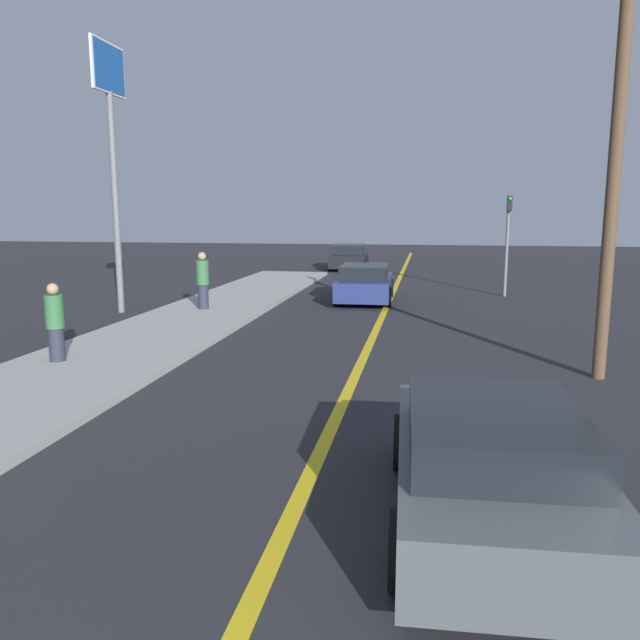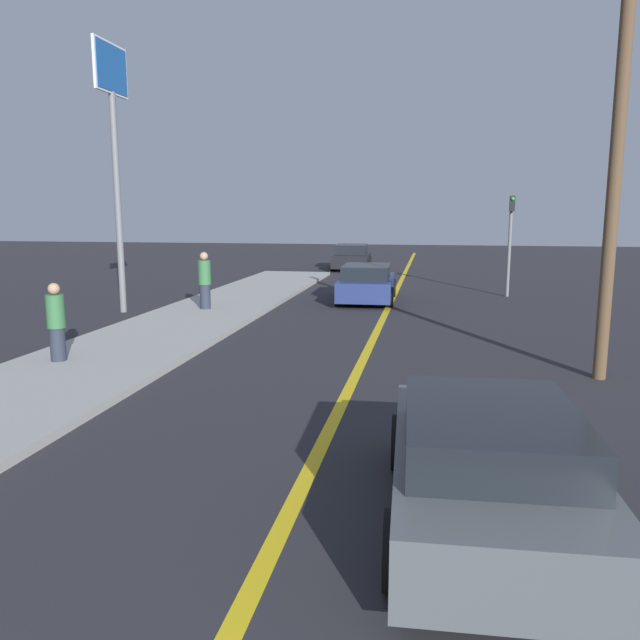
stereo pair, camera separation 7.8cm
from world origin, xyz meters
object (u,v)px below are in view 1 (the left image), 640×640
at_px(roadside_sign, 111,116).
at_px(traffic_light, 508,235).
at_px(car_ahead_center, 365,283).
at_px(car_near_right_lane, 491,465).
at_px(pedestrian_by_sign, 203,281).
at_px(car_far_distant, 349,257).
at_px(pedestrian_far_standing, 55,323).
at_px(utility_pole, 613,183).

bearing_deg(roadside_sign, traffic_light, 25.56).
bearing_deg(car_ahead_center, car_near_right_lane, -81.47).
height_order(car_near_right_lane, car_ahead_center, car_ahead_center).
height_order(pedestrian_by_sign, traffic_light, traffic_light).
xyz_separation_m(car_near_right_lane, roadside_sign, (-10.10, 11.87, 5.28)).
bearing_deg(car_ahead_center, roadside_sign, -154.84).
xyz_separation_m(car_ahead_center, car_far_distant, (-2.11, 12.12, 0.03)).
height_order(pedestrian_far_standing, utility_pole, utility_pole).
xyz_separation_m(pedestrian_far_standing, utility_pole, (10.53, 1.01, 2.69)).
bearing_deg(utility_pole, car_ahead_center, 119.73).
distance_m(pedestrian_by_sign, traffic_light, 11.21).
xyz_separation_m(car_near_right_lane, car_ahead_center, (-2.84, 15.57, 0.01)).
height_order(car_ahead_center, pedestrian_by_sign, pedestrian_by_sign).
bearing_deg(car_near_right_lane, pedestrian_far_standing, 145.10).
distance_m(pedestrian_far_standing, pedestrian_by_sign, 7.06).
bearing_deg(utility_pole, pedestrian_far_standing, -174.52).
xyz_separation_m(car_near_right_lane, car_far_distant, (-4.95, 27.69, 0.03)).
relative_size(car_far_distant, pedestrian_far_standing, 2.64).
xyz_separation_m(car_ahead_center, utility_pole, (5.39, -9.44, 2.98)).
bearing_deg(pedestrian_far_standing, utility_pole, 5.48).
xyz_separation_m(car_near_right_lane, utility_pole, (2.55, 6.12, 2.99)).
xyz_separation_m(car_near_right_lane, pedestrian_far_standing, (-7.98, 5.11, 0.29)).
bearing_deg(traffic_light, roadside_sign, -154.44).
bearing_deg(utility_pole, pedestrian_by_sign, 149.04).
relative_size(car_near_right_lane, car_far_distant, 0.98).
distance_m(car_near_right_lane, utility_pole, 7.28).
bearing_deg(car_far_distant, car_near_right_lane, -82.64).
height_order(car_ahead_center, car_far_distant, car_far_distant).
bearing_deg(roadside_sign, car_far_distant, 71.97).
bearing_deg(roadside_sign, pedestrian_far_standing, -72.59).
bearing_deg(pedestrian_by_sign, utility_pole, -30.96).
bearing_deg(roadside_sign, utility_pole, -24.43).
distance_m(pedestrian_by_sign, roadside_sign, 5.55).
xyz_separation_m(pedestrian_by_sign, traffic_light, (9.65, 5.57, 1.27)).
bearing_deg(pedestrian_far_standing, car_far_distant, 82.36).
distance_m(car_near_right_lane, pedestrian_far_standing, 9.48).
relative_size(pedestrian_far_standing, traffic_light, 0.43).
bearing_deg(car_far_distant, roadside_sign, -110.80).
bearing_deg(pedestrian_by_sign, traffic_light, 30.00).
bearing_deg(utility_pole, traffic_light, 92.00).
relative_size(car_ahead_center, pedestrian_by_sign, 2.39).
bearing_deg(traffic_light, car_ahead_center, -156.55).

